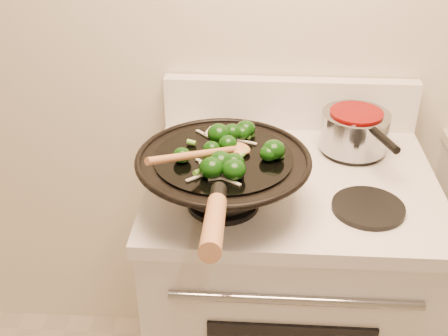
{
  "coord_description": "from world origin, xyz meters",
  "views": [
    {
      "loc": [
        -0.14,
        -0.14,
        1.73
      ],
      "look_at": [
        -0.21,
        1.01,
        1.03
      ],
      "focal_mm": 45.0,
      "sensor_mm": 36.0,
      "label": 1
    }
  ],
  "objects": [
    {
      "name": "wok",
      "position": [
        -0.21,
        1.01,
        1.01
      ],
      "size": [
        0.42,
        0.7,
        0.25
      ],
      "color": "black",
      "rests_on": "stove"
    },
    {
      "name": "saucepan",
      "position": [
        0.15,
        1.32,
        0.99
      ],
      "size": [
        0.19,
        0.3,
        0.11
      ],
      "color": "#919399",
      "rests_on": "stove"
    },
    {
      "name": "stove",
      "position": [
        -0.03,
        1.17,
        0.47
      ],
      "size": [
        0.78,
        0.67,
        1.08
      ],
      "color": "white",
      "rests_on": "ground"
    },
    {
      "name": "wooden_spoon",
      "position": [
        -0.23,
        0.98,
        1.09
      ],
      "size": [
        0.23,
        0.26,
        0.09
      ],
      "color": "#B27246",
      "rests_on": "wok"
    },
    {
      "name": "stirfry",
      "position": [
        -0.19,
        1.02,
        1.08
      ],
      "size": [
        0.26,
        0.28,
        0.05
      ],
      "color": "#0C3508",
      "rests_on": "wok"
    }
  ]
}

